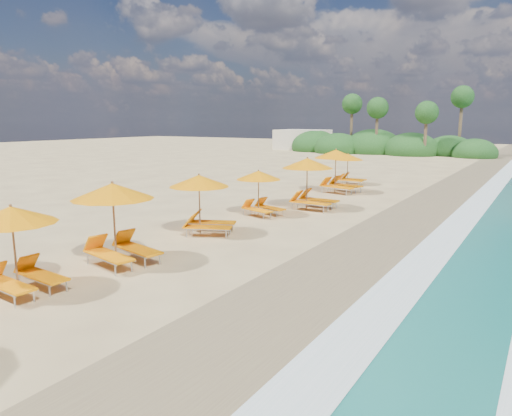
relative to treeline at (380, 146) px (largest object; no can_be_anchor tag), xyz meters
The scene contains 12 objects.
ground 46.60m from the treeline, 77.68° to the right, with size 160.00×160.00×0.00m, color tan.
wet_sand 47.61m from the treeline, 72.97° to the right, with size 4.00×160.00×0.01m, color #8D7C54.
surf_foam 48.47m from the treeline, 69.92° to the right, with size 4.00×160.00×0.01m.
station_2 53.21m from the treeline, 81.81° to the right, with size 2.44×2.28×2.18m.
station_3 50.33m from the treeline, 81.09° to the right, with size 2.95×2.83×2.43m.
station_4 46.11m from the treeline, 80.43° to the right, with size 2.96×2.94×2.25m.
station_5 42.09m from the treeline, 79.56° to the right, with size 2.55×2.48×2.02m.
station_6 39.81m from the treeline, 77.21° to the right, with size 2.67×2.46×2.47m.
station_7 34.22m from the treeline, 76.56° to the right, with size 3.07×2.94×2.55m.
station_8 30.45m from the treeline, 76.23° to the right, with size 2.20×2.02×2.04m.
treeline is the anchor object (origin of this frame).
beach_building 12.32m from the treeline, 168.35° to the left, with size 7.00×5.00×2.80m, color beige.
Camera 1 is at (8.42, -13.55, 4.16)m, focal length 33.34 mm.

